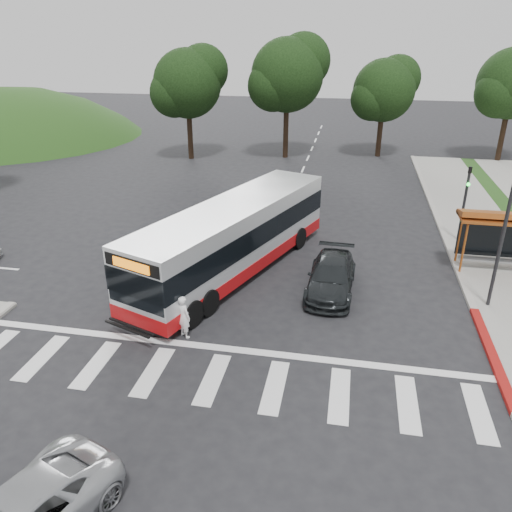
# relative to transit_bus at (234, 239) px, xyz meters

# --- Properties ---
(ground) EXTENTS (140.00, 140.00, 0.00)m
(ground) POSITION_rel_transit_bus_xyz_m (1.12, -2.76, -1.61)
(ground) COLOR black
(ground) RESTS_ON ground
(sidewalk_east) EXTENTS (4.00, 40.00, 0.12)m
(sidewalk_east) POSITION_rel_transit_bus_xyz_m (12.12, 5.24, -1.55)
(sidewalk_east) COLOR gray
(sidewalk_east) RESTS_ON ground
(curb_east) EXTENTS (0.30, 40.00, 0.15)m
(curb_east) POSITION_rel_transit_bus_xyz_m (10.12, 5.24, -1.54)
(curb_east) COLOR #9E9991
(curb_east) RESTS_ON ground
(curb_east_red) EXTENTS (0.32, 6.00, 0.15)m
(curb_east_red) POSITION_rel_transit_bus_xyz_m (10.12, -4.76, -1.54)
(curb_east_red) COLOR maroon
(curb_east_red) RESTS_ON ground
(hillside_nw) EXTENTS (44.00, 44.00, 10.00)m
(hillside_nw) POSITION_rel_transit_bus_xyz_m (-30.88, 27.24, -1.61)
(hillside_nw) COLOR #204616
(hillside_nw) RESTS_ON ground
(crosswalk_ladder) EXTENTS (18.00, 2.60, 0.01)m
(crosswalk_ladder) POSITION_rel_transit_bus_xyz_m (1.12, -7.76, -1.61)
(crosswalk_ladder) COLOR silver
(crosswalk_ladder) RESTS_ON ground
(bus_shelter) EXTENTS (4.20, 1.60, 2.86)m
(bus_shelter) POSITION_rel_transit_bus_xyz_m (11.92, 2.35, 0.74)
(bus_shelter) COLOR #A7501B
(bus_shelter) RESTS_ON sidewalk_east
(traffic_signal_ne_tall) EXTENTS (0.18, 0.37, 6.50)m
(traffic_signal_ne_tall) POSITION_rel_transit_bus_xyz_m (10.72, -1.27, 2.27)
(traffic_signal_ne_tall) COLOR black
(traffic_signal_ne_tall) RESTS_ON ground
(traffic_signal_ne_short) EXTENTS (0.18, 0.37, 4.00)m
(traffic_signal_ne_short) POSITION_rel_transit_bus_xyz_m (10.72, 5.73, 0.87)
(traffic_signal_ne_short) COLOR black
(traffic_signal_ne_short) RESTS_ON ground
(tree_north_a) EXTENTS (6.60, 6.15, 10.17)m
(tree_north_a) POSITION_rel_transit_bus_xyz_m (-0.80, 23.31, 5.31)
(tree_north_a) COLOR black
(tree_north_a) RESTS_ON ground
(tree_north_b) EXTENTS (5.72, 5.33, 8.43)m
(tree_north_b) POSITION_rel_transit_bus_xyz_m (7.19, 25.30, 4.05)
(tree_north_b) COLOR black
(tree_north_b) RESTS_ON ground
(tree_north_c) EXTENTS (6.16, 5.74, 9.30)m
(tree_north_c) POSITION_rel_transit_bus_xyz_m (-8.81, 21.31, 4.68)
(tree_north_c) COLOR black
(tree_north_c) RESTS_ON ground
(transit_bus) EXTENTS (6.88, 12.65, 3.23)m
(transit_bus) POSITION_rel_transit_bus_xyz_m (0.00, 0.00, 0.00)
(transit_bus) COLOR silver
(transit_bus) RESTS_ON ground
(pedestrian) EXTENTS (0.72, 0.66, 1.64)m
(pedestrian) POSITION_rel_transit_bus_xyz_m (-0.53, -5.59, -0.79)
(pedestrian) COLOR white
(pedestrian) RESTS_ON ground
(dark_sedan) EXTENTS (2.09, 4.73, 1.35)m
(dark_sedan) POSITION_rel_transit_bus_xyz_m (4.45, -1.06, -0.94)
(dark_sedan) COLOR black
(dark_sedan) RESTS_ON ground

